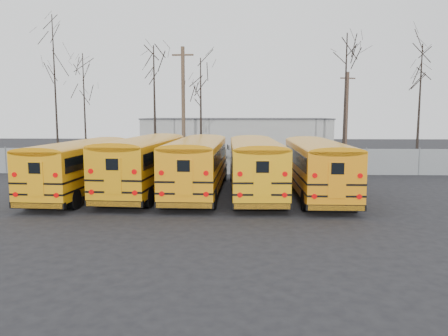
{
  "coord_description": "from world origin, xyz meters",
  "views": [
    {
      "loc": [
        2.25,
        -21.44,
        4.66
      ],
      "look_at": [
        1.44,
        3.07,
        1.6
      ],
      "focal_mm": 35.0,
      "sensor_mm": 36.0,
      "label": 1
    }
  ],
  "objects_px": {
    "bus_a": "(81,163)",
    "bus_e": "(317,163)",
    "bus_d": "(255,162)",
    "utility_pole_left": "(183,107)",
    "bus_b": "(145,160)",
    "utility_pole_right": "(346,118)",
    "bus_c": "(198,161)"
  },
  "relations": [
    {
      "from": "bus_e",
      "to": "bus_b",
      "type": "bearing_deg",
      "value": 176.53
    },
    {
      "from": "bus_d",
      "to": "bus_a",
      "type": "bearing_deg",
      "value": -179.69
    },
    {
      "from": "bus_d",
      "to": "utility_pole_left",
      "type": "bearing_deg",
      "value": 112.78
    },
    {
      "from": "utility_pole_left",
      "to": "utility_pole_right",
      "type": "height_order",
      "value": "utility_pole_left"
    },
    {
      "from": "bus_b",
      "to": "bus_c",
      "type": "distance_m",
      "value": 3.11
    },
    {
      "from": "bus_a",
      "to": "bus_e",
      "type": "distance_m",
      "value": 13.35
    },
    {
      "from": "bus_a",
      "to": "bus_d",
      "type": "xyz_separation_m",
      "value": [
        9.87,
        0.32,
        0.07
      ]
    },
    {
      "from": "bus_c",
      "to": "utility_pole_left",
      "type": "height_order",
      "value": "utility_pole_left"
    },
    {
      "from": "bus_b",
      "to": "utility_pole_right",
      "type": "relative_size",
      "value": 1.46
    },
    {
      "from": "bus_a",
      "to": "bus_e",
      "type": "relative_size",
      "value": 0.99
    },
    {
      "from": "bus_a",
      "to": "utility_pole_right",
      "type": "relative_size",
      "value": 1.37
    },
    {
      "from": "bus_c",
      "to": "utility_pole_right",
      "type": "relative_size",
      "value": 1.43
    },
    {
      "from": "bus_b",
      "to": "bus_c",
      "type": "bearing_deg",
      "value": -1.21
    },
    {
      "from": "bus_e",
      "to": "bus_d",
      "type": "bearing_deg",
      "value": 176.07
    },
    {
      "from": "bus_e",
      "to": "utility_pole_left",
      "type": "xyz_separation_m",
      "value": [
        -9.09,
        12.68,
        3.34
      ]
    },
    {
      "from": "bus_b",
      "to": "bus_e",
      "type": "relative_size",
      "value": 1.05
    },
    {
      "from": "bus_d",
      "to": "bus_b",
      "type": "bearing_deg",
      "value": 174.88
    },
    {
      "from": "utility_pole_left",
      "to": "utility_pole_right",
      "type": "bearing_deg",
      "value": 15.08
    },
    {
      "from": "bus_d",
      "to": "utility_pole_right",
      "type": "xyz_separation_m",
      "value": [
        8.86,
        15.52,
        2.38
      ]
    },
    {
      "from": "bus_d",
      "to": "utility_pole_right",
      "type": "distance_m",
      "value": 18.03
    },
    {
      "from": "bus_b",
      "to": "bus_a",
      "type": "bearing_deg",
      "value": -164.49
    },
    {
      "from": "bus_d",
      "to": "utility_pole_left",
      "type": "relative_size",
      "value": 1.16
    },
    {
      "from": "bus_a",
      "to": "utility_pole_left",
      "type": "relative_size",
      "value": 1.13
    },
    {
      "from": "bus_b",
      "to": "utility_pole_right",
      "type": "xyz_separation_m",
      "value": [
        15.24,
        15.12,
        2.33
      ]
    },
    {
      "from": "bus_e",
      "to": "bus_a",
      "type": "bearing_deg",
      "value": -179.39
    },
    {
      "from": "bus_c",
      "to": "utility_pole_right",
      "type": "bearing_deg",
      "value": 53.22
    },
    {
      "from": "utility_pole_right",
      "to": "bus_d",
      "type": "bearing_deg",
      "value": -137.56
    },
    {
      "from": "utility_pole_right",
      "to": "bus_e",
      "type": "bearing_deg",
      "value": -126.67
    },
    {
      "from": "utility_pole_left",
      "to": "bus_e",
      "type": "bearing_deg",
      "value": -51.35
    },
    {
      "from": "bus_e",
      "to": "utility_pole_right",
      "type": "distance_m",
      "value": 16.84
    },
    {
      "from": "bus_b",
      "to": "bus_c",
      "type": "relative_size",
      "value": 1.02
    },
    {
      "from": "bus_a",
      "to": "bus_e",
      "type": "height_order",
      "value": "bus_e"
    }
  ]
}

